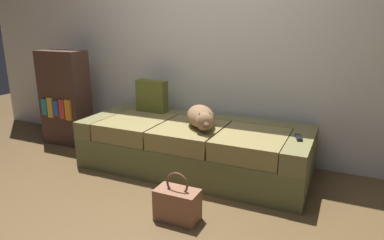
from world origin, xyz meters
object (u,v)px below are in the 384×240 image
Objects in this scene: dog_tan at (201,117)px; bookshelf at (65,98)px; couch at (194,147)px; handbag at (177,204)px; throw_pillow at (152,96)px; tv_remote at (299,138)px.

dog_tan is 0.48× the size of bookshelf.
couch is 5.81× the size of handbag.
couch is 0.78m from throw_pillow.
couch is at bearing 142.98° from dog_tan.
throw_pillow is (-1.59, 0.29, 0.16)m from tv_remote.
throw_pillow is at bearing 7.97° from bookshelf.
couch is at bearing -3.12° from bookshelf.
dog_tan is 0.94m from handbag.
bookshelf reaches higher than couch.
tv_remote is at bearing 2.51° from dog_tan.
couch is 4.13× the size of dog_tan.
couch is 0.93m from handbag.
dog_tan is at bearing -37.02° from couch.
dog_tan is 3.55× the size of tv_remote.
throw_pillow reaches higher than tv_remote.
bookshelf reaches higher than dog_tan.
handbag is 2.25m from bookshelf.
dog_tan is 0.80m from throw_pillow.
bookshelf is (-1.71, 0.09, 0.32)m from couch.
throw_pillow reaches higher than handbag.
couch is 14.64× the size of tv_remote.
tv_remote is 1.16m from handbag.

